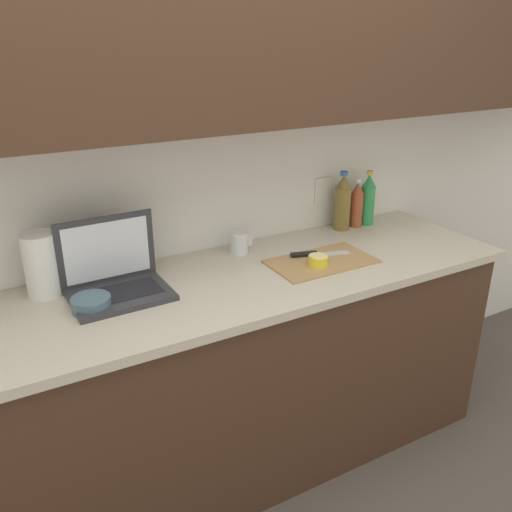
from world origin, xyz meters
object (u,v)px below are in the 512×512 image
at_px(cutting_board, 321,261).
at_px(bottle_water_clear, 368,200).
at_px(laptop, 115,276).
at_px(paper_towel_roll, 42,265).
at_px(bowl_white, 91,304).
at_px(measuring_cup, 240,243).
at_px(knife, 310,254).
at_px(lemon_half_cut, 318,260).
at_px(bottle_green_soda, 342,203).
at_px(bottle_oil_tall, 357,205).

relative_size(cutting_board, bottle_water_clear, 1.62).
distance_m(laptop, paper_towel_roll, 0.25).
bearing_deg(bowl_white, measuring_cup, 16.68).
relative_size(knife, paper_towel_roll, 1.09).
xyz_separation_m(bottle_water_clear, measuring_cup, (-0.71, -0.03, -0.07)).
bearing_deg(measuring_cup, bowl_white, -163.32).
distance_m(knife, bowl_white, 0.90).
relative_size(bowl_white, paper_towel_roll, 0.57).
height_order(lemon_half_cut, bottle_water_clear, bottle_water_clear).
bearing_deg(laptop, cutting_board, -11.05).
height_order(bottle_water_clear, paper_towel_roll, bottle_water_clear).
height_order(measuring_cup, bowl_white, measuring_cup).
distance_m(laptop, measuring_cup, 0.57).
bearing_deg(paper_towel_roll, knife, -10.20).
xyz_separation_m(measuring_cup, bowl_white, (-0.67, -0.20, -0.02)).
distance_m(cutting_board, bottle_green_soda, 0.44).
distance_m(cutting_board, knife, 0.06).
relative_size(lemon_half_cut, paper_towel_roll, 0.34).
bearing_deg(lemon_half_cut, bottle_green_soda, 41.32).
relative_size(bottle_green_soda, paper_towel_roll, 1.21).
xyz_separation_m(cutting_board, knife, (-0.01, 0.06, 0.01)).
height_order(laptop, paper_towel_roll, laptop).
relative_size(bottle_water_clear, measuring_cup, 2.71).
bearing_deg(paper_towel_roll, measuring_cup, 0.33).
bearing_deg(bottle_oil_tall, paper_towel_roll, -178.52).
xyz_separation_m(bowl_white, paper_towel_roll, (-0.11, 0.20, 0.09)).
distance_m(laptop, bottle_oil_tall, 1.22).
distance_m(bottle_oil_tall, paper_towel_roll, 1.43).
relative_size(bottle_water_clear, paper_towel_roll, 1.14).
height_order(bottle_green_soda, bottle_oil_tall, bottle_green_soda).
bearing_deg(measuring_cup, bottle_water_clear, 2.60).
distance_m(knife, measuring_cup, 0.30).
bearing_deg(cutting_board, bowl_white, 176.91).
relative_size(bottle_green_soda, bowl_white, 2.12).
xyz_separation_m(bottle_water_clear, bowl_white, (-1.38, -0.23, -0.10)).
xyz_separation_m(laptop, bowl_white, (-0.11, -0.09, -0.04)).
bearing_deg(bottle_oil_tall, measuring_cup, -177.13).
relative_size(lemon_half_cut, measuring_cup, 0.82).
xyz_separation_m(bottle_water_clear, paper_towel_roll, (-1.50, -0.04, -0.00)).
relative_size(bottle_oil_tall, bowl_white, 1.76).
height_order(laptop, bottle_water_clear, laptop).
bearing_deg(paper_towel_roll, laptop, -25.26).
distance_m(laptop, bottle_green_soda, 1.13).
height_order(cutting_board, measuring_cup, measuring_cup).
xyz_separation_m(laptop, paper_towel_roll, (-0.22, 0.11, 0.05)).
relative_size(cutting_board, paper_towel_roll, 1.84).
relative_size(cutting_board, bowl_white, 3.23).
bearing_deg(cutting_board, paper_towel_roll, 166.57).
relative_size(bottle_oil_tall, paper_towel_roll, 1.01).
relative_size(knife, lemon_half_cut, 3.18).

